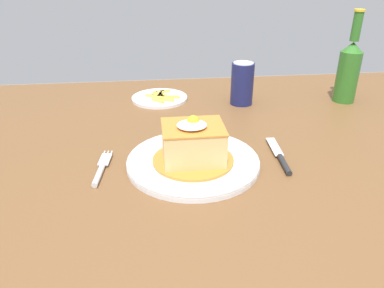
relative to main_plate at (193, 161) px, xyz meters
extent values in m
cube|color=brown|center=(0.07, 0.10, -0.03)|extent=(1.48, 1.05, 0.04)
cylinder|color=brown|center=(-0.59, 0.54, -0.40)|extent=(0.07, 0.07, 0.70)
cylinder|color=brown|center=(0.73, 0.54, -0.40)|extent=(0.07, 0.07, 0.70)
cylinder|color=white|center=(0.00, 0.00, 0.00)|extent=(0.28, 0.28, 0.01)
torus|color=white|center=(0.00, 0.00, 0.00)|extent=(0.28, 0.28, 0.01)
cylinder|color=orange|center=(0.00, 0.00, 0.00)|extent=(0.17, 0.17, 0.01)
cube|color=#DBB770|center=(0.00, 0.00, 0.04)|extent=(0.12, 0.10, 0.07)
cube|color=orange|center=(0.00, 0.00, 0.08)|extent=(0.13, 0.11, 0.00)
ellipsoid|color=white|center=(0.00, -0.01, 0.09)|extent=(0.06, 0.05, 0.01)
sphere|color=yellow|center=(0.00, 0.00, 0.09)|extent=(0.03, 0.03, 0.03)
cylinder|color=silver|center=(-0.19, -0.03, 0.00)|extent=(0.02, 0.08, 0.01)
cube|color=silver|center=(-0.19, 0.04, 0.00)|extent=(0.03, 0.05, 0.00)
cylinder|color=silver|center=(-0.17, 0.06, 0.00)|extent=(0.01, 0.03, 0.00)
cylinder|color=silver|center=(-0.18, 0.06, 0.00)|extent=(0.01, 0.03, 0.00)
cylinder|color=silver|center=(-0.19, 0.06, 0.00)|extent=(0.01, 0.03, 0.00)
cylinder|color=#262628|center=(0.19, -0.03, 0.00)|extent=(0.02, 0.08, 0.01)
cube|color=silver|center=(0.19, 0.05, 0.00)|extent=(0.03, 0.09, 0.00)
cylinder|color=#191E51|center=(0.19, 0.35, 0.05)|extent=(0.07, 0.07, 0.12)
cylinder|color=silver|center=(0.19, 0.35, 0.11)|extent=(0.06, 0.06, 0.00)
cylinder|color=#2D6B23|center=(0.50, 0.34, 0.07)|extent=(0.06, 0.06, 0.15)
cone|color=#2D6B23|center=(0.50, 0.34, 0.15)|extent=(0.06, 0.06, 0.03)
cylinder|color=#2D6B23|center=(0.50, 0.34, 0.21)|extent=(0.03, 0.03, 0.08)
cylinder|color=gold|center=(0.50, 0.34, 0.25)|extent=(0.03, 0.03, 0.01)
cylinder|color=white|center=(-0.05, 0.42, 0.00)|extent=(0.17, 0.17, 0.01)
cube|color=#EAC64C|center=(-0.04, 0.38, 0.00)|extent=(0.06, 0.04, 0.01)
cube|color=#EAC64C|center=(-0.07, 0.41, 0.00)|extent=(0.06, 0.03, 0.01)
cube|color=#EAC64C|center=(-0.03, 0.40, 0.00)|extent=(0.07, 0.02, 0.01)
cube|color=#EAC64C|center=(-0.05, 0.42, 0.00)|extent=(0.03, 0.05, 0.01)
cube|color=#EAC64C|center=(-0.05, 0.42, 0.00)|extent=(0.05, 0.02, 0.01)
cube|color=#EAC64C|center=(-0.06, 0.37, 0.00)|extent=(0.04, 0.04, 0.01)
cube|color=#EAC64C|center=(-0.05, 0.42, 0.00)|extent=(0.01, 0.06, 0.01)
cube|color=#EAC64C|center=(-0.05, 0.45, 0.00)|extent=(0.06, 0.02, 0.01)
cube|color=#EAC64C|center=(-0.05, 0.43, 0.00)|extent=(0.03, 0.06, 0.01)
camera|label=1|loc=(-0.08, -0.68, 0.38)|focal=35.13mm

